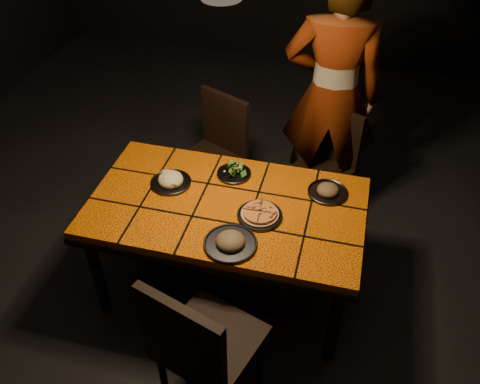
% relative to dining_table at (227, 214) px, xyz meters
% --- Properties ---
extents(room_shell, '(6.04, 7.04, 3.08)m').
position_rel_dining_table_xyz_m(room_shell, '(0.00, 0.00, 0.83)').
color(room_shell, black).
rests_on(room_shell, ground).
extents(dining_table, '(1.62, 0.92, 0.75)m').
position_rel_dining_table_xyz_m(dining_table, '(0.00, 0.00, 0.00)').
color(dining_table, orange).
rests_on(dining_table, ground).
extents(chair_near, '(0.58, 0.58, 1.01)m').
position_rel_dining_table_xyz_m(chair_near, '(0.09, -0.83, -0.09)').
color(chair_near, black).
rests_on(chair_near, ground).
extents(chair_far_left, '(0.55, 0.55, 0.92)m').
position_rel_dining_table_xyz_m(chair_far_left, '(-0.31, 0.83, -0.14)').
color(chair_far_left, black).
rests_on(chair_far_left, ground).
extents(chair_far_right, '(0.53, 0.53, 0.88)m').
position_rel_dining_table_xyz_m(chair_far_right, '(0.50, 0.91, -0.16)').
color(chair_far_right, black).
rests_on(chair_far_right, ground).
extents(diner, '(0.71, 0.49, 1.90)m').
position_rel_dining_table_xyz_m(diner, '(0.47, 1.05, 0.28)').
color(diner, brown).
rests_on(diner, ground).
extents(plate_pizza, '(0.26, 0.26, 0.04)m').
position_rel_dining_table_xyz_m(plate_pizza, '(0.21, -0.06, 0.10)').
color(plate_pizza, '#35363A').
rests_on(plate_pizza, dining_table).
extents(plate_pasta, '(0.25, 0.25, 0.08)m').
position_rel_dining_table_xyz_m(plate_pasta, '(-0.38, 0.10, 0.10)').
color(plate_pasta, '#35363A').
rests_on(plate_pasta, dining_table).
extents(plate_salad, '(0.21, 0.21, 0.07)m').
position_rel_dining_table_xyz_m(plate_salad, '(-0.03, 0.27, 0.10)').
color(plate_salad, '#35363A').
rests_on(plate_salad, dining_table).
extents(plate_mushroom_a, '(0.29, 0.29, 0.10)m').
position_rel_dining_table_xyz_m(plate_mushroom_a, '(0.11, -0.31, 0.10)').
color(plate_mushroom_a, '#35363A').
rests_on(plate_mushroom_a, dining_table).
extents(plate_mushroom_b, '(0.24, 0.24, 0.08)m').
position_rel_dining_table_xyz_m(plate_mushroom_b, '(0.56, 0.24, 0.10)').
color(plate_mushroom_b, '#35363A').
rests_on(plate_mushroom_b, dining_table).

